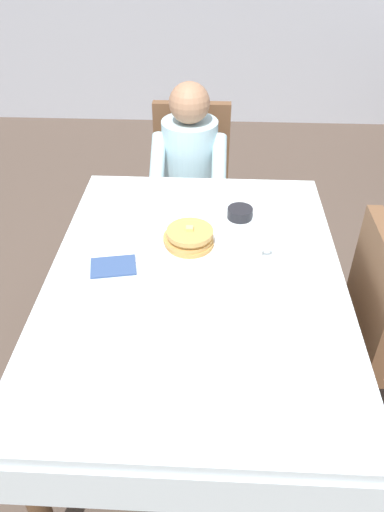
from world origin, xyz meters
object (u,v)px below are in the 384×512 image
Objects in this scene: cup_coffee at (254,247)px; syrup_pitcher at (145,213)px; diner_person at (189,166)px; spoon_near_edge at (180,301)px; dining_table_main at (195,293)px; knife_right_of_plate at (237,252)px; chair_diner at (191,176)px; fork_left_of_plate at (142,249)px; plate_breakfast at (190,246)px; bowl_butter at (240,213)px; breakfast_stack at (189,237)px.

cup_coffee is 0.51m from syrup_pitcher.
cup_coffee is at bearing 108.57° from diner_person.
spoon_near_edge is (0.18, -0.51, -0.04)m from syrup_pitcher.
dining_table_main is at bearing 68.90° from spoon_near_edge.
diner_person is 5.60× the size of knife_right_of_plate.
spoon_near_edge is at bearing 91.24° from chair_diner.
cup_coffee is 0.44m from fork_left_of_plate.
plate_breakfast is at bearing -43.35° from syrup_pitcher.
fork_left_of_plate is (-0.40, -0.25, -0.02)m from bowl_butter.
spoon_near_edge is (-0.22, -0.55, -0.02)m from bowl_butter.
cup_coffee is (0.22, 0.13, 0.13)m from dining_table_main.
breakfast_stack is 1.12× the size of fork_left_of_plate.
breakfast_stack is at bearing 81.42° from knife_right_of_plate.
cup_coffee is at bearing 42.83° from spoon_near_edge.
cup_coffee is at bearing -26.94° from syrup_pitcher.
diner_person is 0.90m from knife_right_of_plate.
spoon_near_edge is (0.03, -1.16, 0.07)m from diner_person.
dining_table_main is 10.16× the size of spoon_near_edge.
diner_person is at bearing 88.41° from spoon_near_edge.
knife_right_of_plate is (0.38, 0.00, 0.00)m from fork_left_of_plate.
dining_table_main is 0.45m from syrup_pitcher.
diner_person is 0.85m from plate_breakfast.
breakfast_stack reaches higher than dining_table_main.
bowl_butter is at bearing 6.20° from syrup_pitcher.
knife_right_of_plate is at bearing -6.46° from breakfast_stack.
fork_left_of_plate is at bearing 177.41° from cup_coffee.
plate_breakfast is (0.05, -1.00, 0.22)m from chair_diner.
breakfast_stack is 0.32m from spoon_near_edge.
fork_left_of_plate is at bearing -173.99° from plate_breakfast.
diner_person is at bearing 108.57° from cup_coffee.
plate_breakfast is at bearing 83.84° from spoon_near_edge.
knife_right_of_plate is at bearing 52.01° from spoon_near_edge.
chair_diner is 11.63× the size of syrup_pitcher.
cup_coffee is at bearing -86.68° from fork_left_of_plate.
chair_diner reaches higher than dining_table_main.
plate_breakfast is 1.56× the size of fork_left_of_plate.
plate_breakfast is (0.05, -0.84, 0.08)m from diner_person.
breakfast_stack is at bearing 84.14° from spoon_near_edge.
cup_coffee is (0.25, -0.04, -0.01)m from breakfast_stack.
spoon_near_edge is (-0.05, -0.15, 0.09)m from dining_table_main.
spoon_near_edge is (-0.02, -0.32, -0.05)m from breakfast_stack.
fork_left_of_plate is (-0.22, 0.15, 0.09)m from dining_table_main.
diner_person is at bearing 90.00° from chair_diner.
fork_left_of_plate is (-0.19, -0.02, -0.01)m from plate_breakfast.
knife_right_of_plate is (0.24, -0.86, 0.07)m from diner_person.
syrup_pitcher is 0.40× the size of knife_right_of_plate.
syrup_pitcher is (-0.45, 0.23, -0.01)m from cup_coffee.
fork_left_of_plate reaches higher than dining_table_main.
breakfast_stack is at bearing 92.54° from chair_diner.
breakfast_stack is (-0.00, 0.00, 0.04)m from plate_breakfast.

